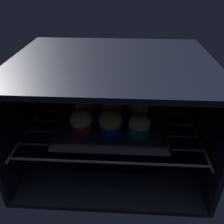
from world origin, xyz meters
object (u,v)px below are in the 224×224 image
(muffin_row0_col2, at_px, (139,125))
(muffin_row1_col1, at_px, (112,109))
(muffin_row1_col0, at_px, (86,107))
(muffin_row1_col2, at_px, (139,108))
(baking_tray, at_px, (112,118))
(muffin_row2_col0, at_px, (90,94))
(muffin_row2_col1, at_px, (112,97))
(muffin_row0_col0, at_px, (81,122))
(muffin_row2_col2, at_px, (137,97))
(muffin_row0_col1, at_px, (109,122))

(muffin_row0_col2, bearing_deg, muffin_row1_col1, 134.50)
(muffin_row1_col0, bearing_deg, muffin_row1_col2, -0.75)
(baking_tray, relative_size, muffin_row2_col0, 3.91)
(baking_tray, relative_size, muffin_row1_col0, 4.50)
(muffin_row2_col0, bearing_deg, muffin_row1_col0, -92.06)
(muffin_row1_col0, xyz_separation_m, muffin_row1_col1, (0.09, -0.00, -0.00))
(muffin_row2_col0, height_order, muffin_row2_col1, muffin_row2_col0)
(baking_tray, xyz_separation_m, muffin_row1_col0, (-0.09, 0.00, 0.04))
(muffin_row0_col0, xyz_separation_m, muffin_row2_col2, (0.17, 0.17, 0.00))
(muffin_row2_col0, bearing_deg, muffin_row0_col1, -65.25)
(muffin_row0_col1, distance_m, muffin_row1_col1, 0.09)
(muffin_row1_col0, distance_m, muffin_row2_col2, 0.19)
(muffin_row0_col0, distance_m, muffin_row2_col2, 0.24)
(muffin_row2_col0, bearing_deg, muffin_row1_col1, -46.90)
(muffin_row1_col0, relative_size, muffin_row2_col2, 0.96)
(baking_tray, height_order, muffin_row2_col0, muffin_row2_col0)
(muffin_row0_col0, bearing_deg, muffin_row2_col0, 88.84)
(baking_tray, height_order, muffin_row2_col1, muffin_row2_col1)
(baking_tray, xyz_separation_m, muffin_row0_col2, (0.09, -0.09, 0.04))
(muffin_row2_col0, relative_size, muffin_row2_col2, 1.11)
(muffin_row0_col1, distance_m, muffin_row1_col0, 0.12)
(muffin_row2_col2, bearing_deg, muffin_row2_col0, 178.73)
(muffin_row1_col0, distance_m, muffin_row2_col0, 0.09)
(baking_tray, distance_m, muffin_row1_col0, 0.10)
(muffin_row0_col0, height_order, muffin_row2_col2, muffin_row2_col2)
(muffin_row0_col2, xyz_separation_m, muffin_row1_col2, (0.00, 0.09, 0.01))
(muffin_row1_col2, bearing_deg, muffin_row2_col0, 152.60)
(muffin_row1_col0, bearing_deg, muffin_row2_col1, 43.96)
(muffin_row1_col1, distance_m, muffin_row2_col0, 0.12)
(muffin_row1_col2, bearing_deg, muffin_row2_col2, 91.36)
(baking_tray, height_order, muffin_row2_col2, muffin_row2_col2)
(muffin_row2_col0, bearing_deg, muffin_row2_col2, -1.27)
(baking_tray, xyz_separation_m, muffin_row0_col1, (-0.00, -0.09, 0.04))
(muffin_row0_col2, bearing_deg, muffin_row1_col2, 89.65)
(baking_tray, height_order, muffin_row1_col1, muffin_row1_col1)
(muffin_row0_col2, xyz_separation_m, muffin_row2_col2, (-0.00, 0.17, 0.00))
(muffin_row0_col0, relative_size, muffin_row2_col1, 0.99)
(muffin_row1_col2, xyz_separation_m, muffin_row2_col0, (-0.17, 0.09, 0.00))
(baking_tray, xyz_separation_m, muffin_row0_col0, (-0.09, -0.08, 0.04))
(muffin_row1_col2, relative_size, muffin_row2_col1, 1.07)
(muffin_row0_col2, bearing_deg, muffin_row1_col0, 152.23)
(muffin_row0_col0, distance_m, muffin_row0_col2, 0.17)
(muffin_row0_col1, bearing_deg, muffin_row1_col2, 44.98)
(muffin_row0_col0, bearing_deg, muffin_row0_col2, -1.93)
(muffin_row0_col2, distance_m, muffin_row2_col1, 0.19)
(baking_tray, distance_m, muffin_row0_col0, 0.13)
(muffin_row0_col0, distance_m, muffin_row1_col2, 0.19)
(muffin_row0_col2, height_order, muffin_row1_col1, muffin_row0_col2)
(muffin_row2_col1, bearing_deg, muffin_row2_col2, 1.11)
(baking_tray, bearing_deg, muffin_row2_col2, 45.05)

